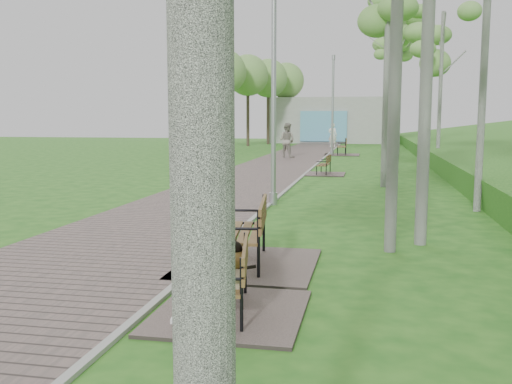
# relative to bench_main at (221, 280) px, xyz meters

# --- Properties ---
(walkway) EXTENTS (3.50, 67.00, 0.04)m
(walkway) POSITION_rel_bench_main_xyz_m (-2.60, 16.75, -0.37)
(walkway) COLOR #60534E
(walkway) RESTS_ON ground
(kerb) EXTENTS (0.10, 67.00, 0.05)m
(kerb) POSITION_rel_bench_main_xyz_m (-0.85, 16.75, -0.37)
(kerb) COLOR #999993
(kerb) RESTS_ON ground
(building_north) EXTENTS (10.00, 5.20, 4.00)m
(building_north) POSITION_rel_bench_main_xyz_m (-2.35, 46.22, 1.60)
(building_north) COLOR #9E9E99
(building_north) RESTS_ON ground
(bench_main) EXTENTS (1.62, 1.80, 1.41)m
(bench_main) POSITION_rel_bench_main_xyz_m (0.00, 0.00, 0.00)
(bench_main) COLOR #60534E
(bench_main) RESTS_ON ground
(bench_second) EXTENTS (1.96, 2.18, 1.20)m
(bench_second) POSITION_rel_bench_main_xyz_m (-0.18, 2.13, -0.17)
(bench_second) COLOR #60534E
(bench_second) RESTS_ON ground
(bench_third) EXTENTS (1.54, 1.71, 0.95)m
(bench_third) POSITION_rel_bench_main_xyz_m (-0.14, 16.13, -0.22)
(bench_third) COLOR #60534E
(bench_third) RESTS_ON ground
(bench_far) EXTENTS (2.03, 2.26, 1.25)m
(bench_far) POSITION_rel_bench_main_xyz_m (-0.04, 28.30, -0.16)
(bench_far) COLOR #60534E
(bench_far) RESTS_ON ground
(lamp_post_near) EXTENTS (0.21, 0.21, 5.53)m
(lamp_post_near) POSITION_rel_bench_main_xyz_m (-0.44, 1.12, 2.19)
(lamp_post_near) COLOR #9B9EA3
(lamp_post_near) RESTS_ON ground
(lamp_post_second) EXTENTS (0.20, 0.20, 5.29)m
(lamp_post_second) POSITION_rel_bench_main_xyz_m (-0.78, 8.10, 2.08)
(lamp_post_second) COLOR #9B9EA3
(lamp_post_second) RESTS_ON ground
(lamp_post_third) EXTENTS (0.22, 0.22, 5.80)m
(lamp_post_third) POSITION_rel_bench_main_xyz_m (-0.59, 27.97, 2.32)
(lamp_post_third) COLOR #9B9EA3
(lamp_post_third) RESTS_ON ground
(pedestrian_near) EXTENTS (0.74, 0.56, 1.82)m
(pedestrian_near) POSITION_rel_bench_main_xyz_m (-1.15, 37.17, 0.52)
(pedestrian_near) COLOR white
(pedestrian_near) RESTS_ON ground
(pedestrian_far) EXTENTS (1.13, 1.01, 1.91)m
(pedestrian_far) POSITION_rel_bench_main_xyz_m (-2.88, 25.17, 0.57)
(pedestrian_far) COLOR gray
(pedestrian_far) RESTS_ON ground
(birch_far_a) EXTENTS (2.25, 2.25, 7.15)m
(birch_far_a) POSITION_rel_bench_main_xyz_m (4.64, 21.30, 5.22)
(birch_far_a) COLOR silver
(birch_far_a) RESTS_ON ground
(birch_far_b) EXTENTS (2.82, 2.82, 10.67)m
(birch_far_b) POSITION_rel_bench_main_xyz_m (2.83, 27.15, 7.99)
(birch_far_b) COLOR silver
(birch_far_b) RESTS_ON ground
(birch_far_c) EXTENTS (2.92, 2.92, 10.65)m
(birch_far_c) POSITION_rel_bench_main_xyz_m (3.17, 27.66, 7.97)
(birch_far_c) COLOR silver
(birch_far_c) RESTS_ON ground
(birch_distant_b) EXTENTS (2.70, 2.70, 8.90)m
(birch_distant_b) POSITION_rel_bench_main_xyz_m (3.08, 42.28, 6.59)
(birch_distant_b) COLOR silver
(birch_distant_b) RESTS_ON ground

